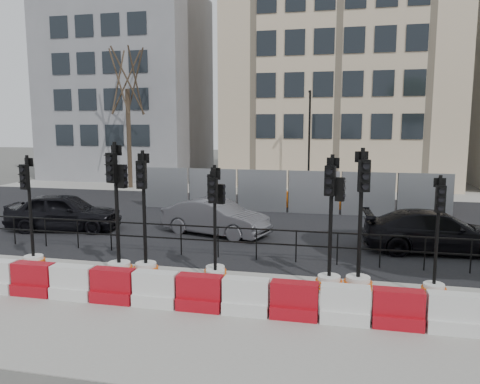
% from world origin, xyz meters
% --- Properties ---
extents(ground, '(120.00, 120.00, 0.00)m').
position_xyz_m(ground, '(0.00, 0.00, 0.00)').
color(ground, '#51514C').
rests_on(ground, ground).
extents(sidewalk_near, '(40.00, 6.00, 0.02)m').
position_xyz_m(sidewalk_near, '(0.00, -3.00, 0.01)').
color(sidewalk_near, gray).
rests_on(sidewalk_near, ground).
extents(road, '(40.00, 14.00, 0.03)m').
position_xyz_m(road, '(0.00, 7.00, 0.01)').
color(road, black).
rests_on(road, ground).
extents(sidewalk_far, '(40.00, 4.00, 0.02)m').
position_xyz_m(sidewalk_far, '(0.00, 16.00, 0.01)').
color(sidewalk_far, gray).
rests_on(sidewalk_far, ground).
extents(building_grey, '(11.00, 9.06, 14.00)m').
position_xyz_m(building_grey, '(-14.00, 21.99, 7.00)').
color(building_grey, gray).
rests_on(building_grey, ground).
extents(building_cream, '(15.00, 10.06, 18.00)m').
position_xyz_m(building_cream, '(2.00, 21.99, 9.00)').
color(building_cream, '#CBB494').
rests_on(building_cream, ground).
extents(kerb_railing, '(18.00, 0.04, 1.00)m').
position_xyz_m(kerb_railing, '(0.00, 1.20, 0.69)').
color(kerb_railing, black).
rests_on(kerb_railing, ground).
extents(heras_fencing, '(14.33, 1.72, 2.00)m').
position_xyz_m(heras_fencing, '(0.57, 9.86, 0.65)').
color(heras_fencing, gray).
rests_on(heras_fencing, ground).
extents(lamp_post_far, '(0.12, 0.56, 6.00)m').
position_xyz_m(lamp_post_far, '(0.50, 14.98, 3.22)').
color(lamp_post_far, black).
rests_on(lamp_post_far, ground).
extents(tree_bare_far, '(2.00, 2.00, 9.00)m').
position_xyz_m(tree_bare_far, '(-11.00, 15.50, 6.65)').
color(tree_bare_far, '#473828').
rests_on(tree_bare_far, ground).
extents(barrier_row, '(14.65, 0.50, 0.80)m').
position_xyz_m(barrier_row, '(0.00, -2.80, 0.37)').
color(barrier_row, red).
rests_on(barrier_row, ground).
extents(traffic_signal_a, '(0.64, 0.64, 3.26)m').
position_xyz_m(traffic_signal_a, '(-6.05, -1.04, 0.67)').
color(traffic_signal_a, silver).
rests_on(traffic_signal_a, ground).
extents(traffic_signal_b, '(0.72, 0.72, 3.66)m').
position_xyz_m(traffic_signal_b, '(-3.28, -1.23, 0.87)').
color(traffic_signal_b, silver).
rests_on(traffic_signal_b, ground).
extents(traffic_signal_c, '(0.68, 0.68, 3.43)m').
position_xyz_m(traffic_signal_c, '(-2.61, -1.03, 0.71)').
color(traffic_signal_c, silver).
rests_on(traffic_signal_c, ground).
extents(traffic_signal_d, '(0.60, 0.60, 3.07)m').
position_xyz_m(traffic_signal_d, '(-0.73, -0.78, 0.73)').
color(traffic_signal_d, silver).
rests_on(traffic_signal_d, ground).
extents(traffic_signal_e, '(0.59, 0.59, 3.01)m').
position_xyz_m(traffic_signal_e, '(-0.66, -1.06, 0.62)').
color(traffic_signal_e, silver).
rests_on(traffic_signal_e, ground).
extents(traffic_signal_f, '(0.67, 0.67, 3.40)m').
position_xyz_m(traffic_signal_f, '(2.25, -1.04, 0.81)').
color(traffic_signal_f, silver).
rests_on(traffic_signal_f, ground).
extents(traffic_signal_g, '(0.70, 0.70, 3.56)m').
position_xyz_m(traffic_signal_g, '(2.94, -1.01, 0.74)').
color(traffic_signal_g, silver).
rests_on(traffic_signal_g, ground).
extents(traffic_signal_h, '(0.58, 0.58, 2.95)m').
position_xyz_m(traffic_signal_h, '(4.69, -0.92, 0.61)').
color(traffic_signal_h, silver).
rests_on(traffic_signal_h, ground).
extents(car_a, '(3.14, 4.87, 1.47)m').
position_xyz_m(car_a, '(-8.03, 3.57, 0.73)').
color(car_a, black).
rests_on(car_a, ground).
extents(car_b, '(3.70, 4.87, 1.34)m').
position_xyz_m(car_b, '(-2.09, 4.12, 0.67)').
color(car_b, '#4D4C52').
rests_on(car_b, ground).
extents(car_c, '(2.59, 4.95, 1.36)m').
position_xyz_m(car_c, '(5.48, 3.38, 0.68)').
color(car_c, black).
rests_on(car_c, ground).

